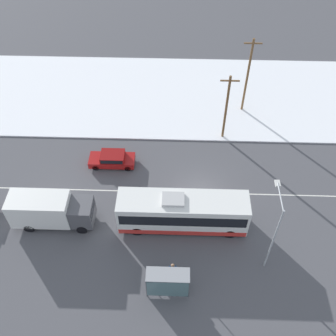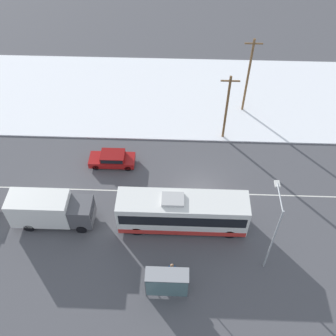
# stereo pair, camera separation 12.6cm
# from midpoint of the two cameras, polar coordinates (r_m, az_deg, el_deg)

# --- Properties ---
(ground_plane) EXTENTS (120.00, 120.00, 0.00)m
(ground_plane) POSITION_cam_midpoint_polar(r_m,az_deg,el_deg) (36.45, 4.52, -3.61)
(ground_plane) COLOR #4C4C51
(snow_lot) EXTENTS (80.00, 15.26, 0.12)m
(snow_lot) POSITION_cam_midpoint_polar(r_m,az_deg,el_deg) (46.92, 4.15, 10.47)
(snow_lot) COLOR white
(snow_lot) RESTS_ON ground_plane
(lane_marking_center) EXTENTS (60.00, 0.12, 0.00)m
(lane_marking_center) POSITION_cam_midpoint_polar(r_m,az_deg,el_deg) (36.45, 4.52, -3.61)
(lane_marking_center) COLOR silver
(lane_marking_center) RESTS_ON ground_plane
(city_bus) EXTENTS (10.76, 2.57, 3.58)m
(city_bus) POSITION_cam_midpoint_polar(r_m,az_deg,el_deg) (32.88, 2.03, -6.42)
(city_bus) COLOR white
(city_bus) RESTS_ON ground_plane
(box_truck) EXTENTS (6.92, 2.30, 3.16)m
(box_truck) POSITION_cam_midpoint_polar(r_m,az_deg,el_deg) (34.48, -16.87, -5.82)
(box_truck) COLOR silver
(box_truck) RESTS_ON ground_plane
(sedan_car) EXTENTS (4.41, 1.80, 1.42)m
(sedan_car) POSITION_cam_midpoint_polar(r_m,az_deg,el_deg) (38.52, -8.18, 1.34)
(sedan_car) COLOR maroon
(sedan_car) RESTS_ON ground_plane
(pedestrian_at_stop) EXTENTS (0.66, 0.29, 1.83)m
(pedestrian_at_stop) POSITION_cam_midpoint_polar(r_m,az_deg,el_deg) (30.81, 0.56, -14.49)
(pedestrian_at_stop) COLOR #23232D
(pedestrian_at_stop) RESTS_ON ground_plane
(bus_shelter) EXTENTS (3.19, 1.20, 2.40)m
(bus_shelter) POSITION_cam_midpoint_polar(r_m,az_deg,el_deg) (29.70, -0.17, -16.28)
(bus_shelter) COLOR gray
(bus_shelter) RESTS_ON ground_plane
(streetlamp) EXTENTS (0.36, 2.89, 7.38)m
(streetlamp) POSITION_cam_midpoint_polar(r_m,az_deg,el_deg) (29.50, 15.10, -8.16)
(streetlamp) COLOR #9EA3A8
(streetlamp) RESTS_ON ground_plane
(utility_pole_roadside) EXTENTS (1.80, 0.24, 7.57)m
(utility_pole_roadside) POSITION_cam_midpoint_polar(r_m,az_deg,el_deg) (39.27, 8.37, 8.72)
(utility_pole_roadside) COLOR brown
(utility_pole_roadside) RESTS_ON ground_plane
(utility_pole_snowlot) EXTENTS (1.80, 0.24, 8.77)m
(utility_pole_snowlot) POSITION_cam_midpoint_polar(r_m,az_deg,el_deg) (42.88, 11.38, 13.04)
(utility_pole_snowlot) COLOR brown
(utility_pole_snowlot) RESTS_ON ground_plane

